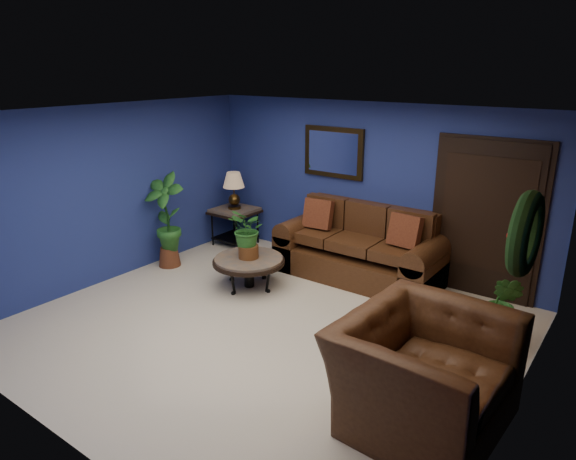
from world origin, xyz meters
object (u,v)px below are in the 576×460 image
Objects in this scene: end_table at (235,217)px; side_chair at (419,257)px; sofa at (361,253)px; table_lamp at (234,186)px; coffee_table at (249,261)px; armchair at (424,373)px.

end_table is 3.32m from side_chair.
table_lamp is (-2.45, -0.04, 0.68)m from sofa.
coffee_table is 0.68× the size of armchair.
table_lamp is (0.00, -0.00, 0.54)m from end_table.
side_chair is at bearing 1.09° from end_table.
armchair reaches higher than end_table.
end_table is at bearing -175.56° from side_chair.
armchair is (1.13, -2.59, -0.00)m from side_chair.
end_table is (-2.45, -0.04, 0.14)m from sofa.
sofa is at bearing 0.94° from end_table.
armchair reaches higher than side_chair.
end_table is at bearing 137.87° from coffee_table.
armchair is at bearing -63.11° from side_chair.
table_lamp reaches higher than coffee_table.
coffee_table is at bearing -42.13° from end_table.
sofa is 2.46m from end_table.
sofa is 2.55m from table_lamp.
end_table reaches higher than coffee_table.
armchair is (3.08, -1.30, 0.10)m from coffee_table.
sofa is at bearing -175.15° from side_chair.
table_lamp is (-1.37, 1.24, 0.66)m from coffee_table.
sofa is 3.94× the size of table_lamp.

